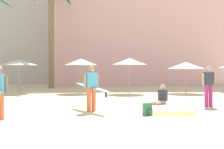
# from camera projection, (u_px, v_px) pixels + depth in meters

# --- Properties ---
(ground) EXTENTS (120.00, 120.00, 0.00)m
(ground) POSITION_uv_depth(u_px,v_px,m) (145.00, 130.00, 6.99)
(ground) COLOR beige
(hotel_pink) EXTENTS (18.39, 11.71, 12.91)m
(hotel_pink) POSITION_uv_depth(u_px,v_px,m) (133.00, 31.00, 33.69)
(hotel_pink) COLOR beige
(hotel_pink) RESTS_ON ground
(cafe_umbrella_1) EXTENTS (2.56, 2.56, 2.16)m
(cafe_umbrella_1) POSITION_uv_depth(u_px,v_px,m) (186.00, 65.00, 18.90)
(cafe_umbrella_1) COLOR gray
(cafe_umbrella_1) RESTS_ON ground
(cafe_umbrella_2) EXTENTS (2.60, 2.60, 2.33)m
(cafe_umbrella_2) POSITION_uv_depth(u_px,v_px,m) (19.00, 62.00, 18.91)
(cafe_umbrella_2) COLOR gray
(cafe_umbrella_2) RESTS_ON ground
(cafe_umbrella_3) EXTENTS (2.34, 2.34, 2.40)m
(cafe_umbrella_3) POSITION_uv_depth(u_px,v_px,m) (81.00, 62.00, 19.02)
(cafe_umbrella_3) COLOR gray
(cafe_umbrella_3) RESTS_ON ground
(cafe_umbrella_5) EXTENTS (2.41, 2.41, 2.42)m
(cafe_umbrella_5) POSITION_uv_depth(u_px,v_px,m) (129.00, 62.00, 18.59)
(cafe_umbrella_5) COLOR gray
(cafe_umbrella_5) RESTS_ON ground
(beach_towel) EXTENTS (1.82, 1.23, 0.01)m
(beach_towel) POSITION_uv_depth(u_px,v_px,m) (172.00, 113.00, 9.81)
(beach_towel) COLOR #F4CC4C
(beach_towel) RESTS_ON ground
(backpack) EXTENTS (0.35, 0.34, 0.42)m
(backpack) POSITION_uv_depth(u_px,v_px,m) (148.00, 109.00, 9.43)
(backpack) COLOR #337248
(backpack) RESTS_ON ground
(person_near_left) EXTENTS (1.64, 2.52, 1.73)m
(person_near_left) POSITION_uv_depth(u_px,v_px,m) (91.00, 87.00, 10.43)
(person_near_left) COLOR orange
(person_near_left) RESTS_ON ground
(person_mid_left) EXTENTS (0.61, 0.28, 1.74)m
(person_mid_left) POSITION_uv_depth(u_px,v_px,m) (209.00, 84.00, 11.66)
(person_mid_left) COLOR #B7337F
(person_mid_left) RESTS_ON ground
(person_near_right) EXTENTS (0.90, 0.95, 0.90)m
(person_near_right) POSITION_uv_depth(u_px,v_px,m) (161.00, 97.00, 12.78)
(person_near_right) COLOR #D1A889
(person_near_right) RESTS_ON ground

